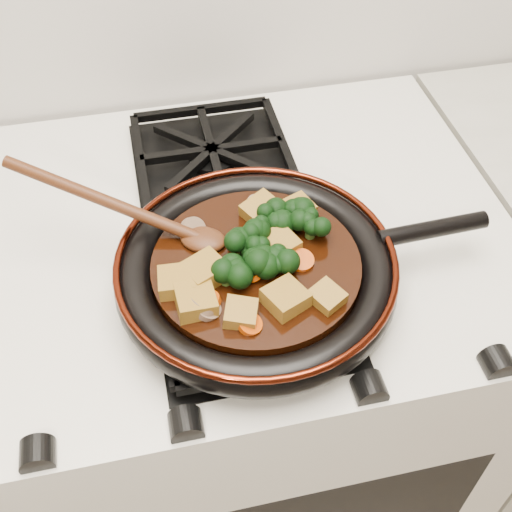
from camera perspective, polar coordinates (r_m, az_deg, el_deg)
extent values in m
cube|color=silver|center=(1.23, -1.67, -12.39)|extent=(0.76, 0.60, 0.90)
cylinder|color=black|center=(0.76, 0.00, -1.87)|extent=(0.31, 0.31, 0.01)
torus|color=black|center=(0.76, 0.00, -1.42)|extent=(0.33, 0.33, 0.04)
torus|color=#4C160A|center=(0.74, 0.00, -0.36)|extent=(0.33, 0.33, 0.01)
cylinder|color=black|center=(0.81, 15.41, 2.31)|extent=(0.14, 0.03, 0.02)
cylinder|color=black|center=(0.75, 0.00, -1.08)|extent=(0.25, 0.25, 0.02)
cube|color=olive|center=(0.70, 2.64, -3.84)|extent=(0.06, 0.06, 0.03)
cube|color=olive|center=(0.75, 2.12, 1.01)|extent=(0.05, 0.05, 0.02)
cube|color=olive|center=(0.80, 3.69, 4.13)|extent=(0.05, 0.05, 0.02)
cube|color=olive|center=(0.72, -7.01, -2.34)|extent=(0.04, 0.04, 0.02)
cube|color=olive|center=(0.71, 6.31, -3.70)|extent=(0.04, 0.05, 0.02)
cube|color=olive|center=(0.73, -4.52, -1.37)|extent=(0.06, 0.06, 0.03)
cube|color=olive|center=(0.69, -1.38, -5.18)|extent=(0.04, 0.04, 0.02)
cube|color=olive|center=(0.70, -5.38, -4.05)|extent=(0.05, 0.05, 0.03)
cube|color=olive|center=(0.79, 0.57, 3.95)|extent=(0.06, 0.06, 0.03)
cylinder|color=#B53B05|center=(0.73, -0.34, -1.58)|extent=(0.03, 0.03, 0.02)
cylinder|color=#B53B05|center=(0.74, 4.04, -0.40)|extent=(0.03, 0.03, 0.01)
cylinder|color=#B53B05|center=(0.68, -0.55, -6.08)|extent=(0.03, 0.03, 0.02)
cylinder|color=#B53B05|center=(0.70, -4.22, -4.03)|extent=(0.03, 0.03, 0.02)
cylinder|color=#B53B05|center=(0.72, -7.20, -2.49)|extent=(0.03, 0.03, 0.02)
cylinder|color=#7D5F48|center=(0.70, -4.43, -4.54)|extent=(0.04, 0.04, 0.02)
cylinder|color=#7D5F48|center=(0.70, -4.70, -4.37)|extent=(0.05, 0.05, 0.03)
cylinder|color=#7D5F48|center=(0.80, 0.15, 4.51)|extent=(0.04, 0.04, 0.02)
cylinder|color=#7D5F48|center=(0.77, -5.63, 2.33)|extent=(0.04, 0.04, 0.03)
ellipsoid|color=#42200E|center=(0.76, -4.71, 1.46)|extent=(0.07, 0.06, 0.02)
cylinder|color=#42200E|center=(0.78, -13.30, 4.82)|extent=(0.02, 0.02, 0.25)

